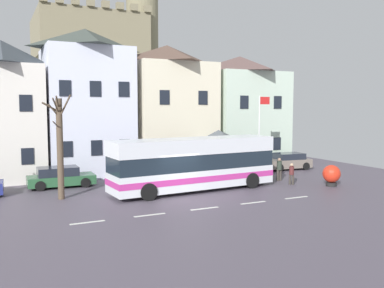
# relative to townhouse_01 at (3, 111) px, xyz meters

# --- Properties ---
(ground_plane) EXTENTS (40.00, 60.00, 0.07)m
(ground_plane) POSITION_rel_townhouse_01_xyz_m (9.03, -11.96, -5.00)
(ground_plane) COLOR #514956
(townhouse_01) EXTENTS (5.26, 5.99, 9.94)m
(townhouse_01) POSITION_rel_townhouse_01_xyz_m (0.00, 0.00, 0.00)
(townhouse_01) COLOR silver
(townhouse_01) RESTS_ON ground_plane
(townhouse_02) EXTENTS (6.23, 6.38, 11.22)m
(townhouse_02) POSITION_rel_townhouse_01_xyz_m (5.95, 0.19, 0.64)
(townhouse_02) COLOR silver
(townhouse_02) RESTS_ON ground_plane
(townhouse_03) EXTENTS (6.60, 6.94, 10.45)m
(townhouse_03) POSITION_rel_townhouse_01_xyz_m (12.87, 0.47, 0.25)
(townhouse_03) COLOR beige
(townhouse_03) RESTS_ON ground_plane
(townhouse_04) EXTENTS (6.92, 7.03, 9.91)m
(townhouse_04) POSITION_rel_townhouse_01_xyz_m (20.15, 0.52, -0.02)
(townhouse_04) COLOR silver
(townhouse_04) RESTS_ON ground_plane
(hilltop_castle) EXTENTS (39.72, 39.72, 19.94)m
(hilltop_castle) POSITION_rel_townhouse_01_xyz_m (11.07, 23.98, 1.70)
(hilltop_castle) COLOR #676959
(hilltop_castle) RESTS_ON ground_plane
(transit_bus) EXTENTS (10.89, 3.27, 3.30)m
(transit_bus) POSITION_rel_townhouse_01_xyz_m (10.56, -9.51, -3.31)
(transit_bus) COLOR silver
(transit_bus) RESTS_ON ground_plane
(bus_shelter) EXTENTS (3.60, 3.60, 3.51)m
(bus_shelter) POSITION_rel_townhouse_01_xyz_m (14.70, -5.26, -2.04)
(bus_shelter) COLOR #473D33
(bus_shelter) RESTS_ON ground_plane
(parked_car_01) EXTENTS (4.52, 2.23, 1.33)m
(parked_car_01) POSITION_rel_townhouse_01_xyz_m (16.43, -4.84, -4.31)
(parked_car_01) COLOR black
(parked_car_01) RESTS_ON ground_plane
(parked_car_02) EXTENTS (3.97, 2.27, 1.37)m
(parked_car_02) POSITION_rel_townhouse_01_xyz_m (21.55, -4.92, -4.30)
(parked_car_02) COLOR slate
(parked_car_02) RESTS_ON ground_plane
(parked_car_03) EXTENTS (4.22, 1.92, 1.33)m
(parked_car_03) POSITION_rel_townhouse_01_xyz_m (3.15, -4.70, -4.32)
(parked_car_03) COLOR #295936
(parked_car_03) RESTS_ON ground_plane
(pedestrian_00) EXTENTS (0.28, 0.39, 1.66)m
(pedestrian_00) POSITION_rel_townhouse_01_xyz_m (17.34, -7.53, -4.14)
(pedestrian_00) COLOR #2D2D38
(pedestrian_00) RESTS_ON ground_plane
(pedestrian_01) EXTENTS (0.32, 0.32, 1.46)m
(pedestrian_01) POSITION_rel_townhouse_01_xyz_m (17.36, -10.58, -4.18)
(pedestrian_01) COLOR #38332D
(pedestrian_01) RESTS_ON ground_plane
(pedestrian_02) EXTENTS (0.39, 0.34, 1.63)m
(pedestrian_02) POSITION_rel_townhouse_01_xyz_m (17.54, -9.01, -4.11)
(pedestrian_02) COLOR #38332D
(pedestrian_02) RESTS_ON ground_plane
(public_bench) EXTENTS (1.71, 0.48, 0.87)m
(public_bench) POSITION_rel_townhouse_01_xyz_m (13.53, -2.99, -4.50)
(public_bench) COLOR #473828
(public_bench) RESTS_ON ground_plane
(flagpole) EXTENTS (0.95, 0.10, 6.07)m
(flagpole) POSITION_rel_townhouse_01_xyz_m (17.43, -6.77, -1.40)
(flagpole) COLOR silver
(flagpole) RESTS_ON ground_plane
(harbour_buoy) EXTENTS (1.17, 1.17, 1.42)m
(harbour_buoy) POSITION_rel_townhouse_01_xyz_m (19.40, -12.16, -4.19)
(harbour_buoy) COLOR black
(harbour_buoy) RESTS_ON ground_plane
(bare_tree_01) EXTENTS (1.53, 1.30, 5.93)m
(bare_tree_01) POSITION_rel_townhouse_01_xyz_m (2.66, -8.43, -1.94)
(bare_tree_01) COLOR brown
(bare_tree_01) RESTS_ON ground_plane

